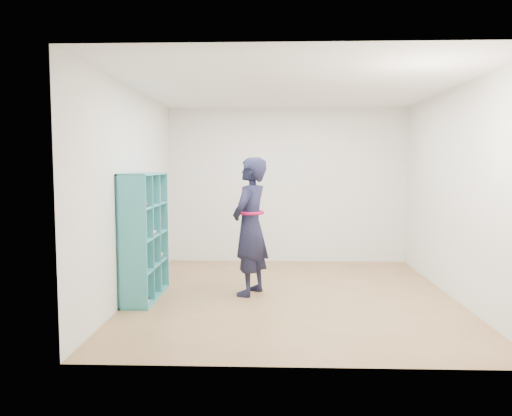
{
  "coord_description": "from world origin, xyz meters",
  "views": [
    {
      "loc": [
        -0.24,
        -6.2,
        1.65
      ],
      "look_at": [
        -0.46,
        0.3,
        1.09
      ],
      "focal_mm": 35.0,
      "sensor_mm": 36.0,
      "label": 1
    }
  ],
  "objects": [
    {
      "name": "person",
      "position": [
        -0.52,
        0.05,
        0.87
      ],
      "size": [
        0.63,
        0.75,
        1.75
      ],
      "rotation": [
        0.0,
        0.0,
        -1.97
      ],
      "color": "black",
      "rests_on": "floor"
    },
    {
      "name": "wall_right",
      "position": [
        2.0,
        0.0,
        1.3
      ],
      "size": [
        0.02,
        4.5,
        2.6
      ],
      "primitive_type": "cube",
      "color": "silver",
      "rests_on": "floor"
    },
    {
      "name": "bookshelf",
      "position": [
        -1.85,
        -0.16,
        0.75
      ],
      "size": [
        0.34,
        1.16,
        1.55
      ],
      "color": "teal",
      "rests_on": "floor"
    },
    {
      "name": "wall_back",
      "position": [
        0.0,
        2.25,
        1.3
      ],
      "size": [
        4.0,
        0.02,
        2.6
      ],
      "primitive_type": "cube",
      "color": "silver",
      "rests_on": "floor"
    },
    {
      "name": "wall_front",
      "position": [
        0.0,
        -2.25,
        1.3
      ],
      "size": [
        4.0,
        0.02,
        2.6
      ],
      "primitive_type": "cube",
      "color": "silver",
      "rests_on": "floor"
    },
    {
      "name": "floor",
      "position": [
        0.0,
        0.0,
        0.0
      ],
      "size": [
        4.5,
        4.5,
        0.0
      ],
      "primitive_type": "plane",
      "color": "olive",
      "rests_on": "ground"
    },
    {
      "name": "smartphone",
      "position": [
        -0.62,
        0.17,
        0.99
      ],
      "size": [
        0.02,
        0.1,
        0.13
      ],
      "rotation": [
        0.4,
        0.0,
        -0.13
      ],
      "color": "silver",
      "rests_on": "person"
    },
    {
      "name": "wall_left",
      "position": [
        -2.0,
        0.0,
        1.3
      ],
      "size": [
        0.02,
        4.5,
        2.6
      ],
      "primitive_type": "cube",
      "color": "silver",
      "rests_on": "floor"
    },
    {
      "name": "ceiling",
      "position": [
        0.0,
        0.0,
        2.6
      ],
      "size": [
        4.5,
        4.5,
        0.0
      ],
      "primitive_type": "plane",
      "color": "white",
      "rests_on": "wall_back"
    }
  ]
}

